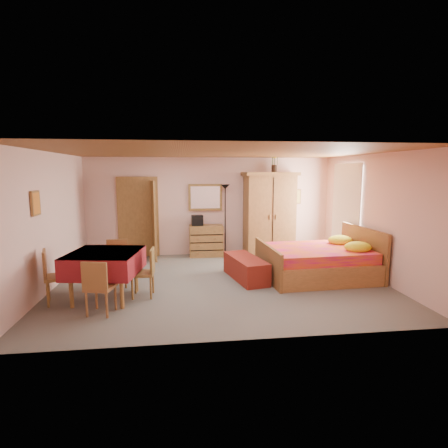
{
  "coord_description": "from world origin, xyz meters",
  "views": [
    {
      "loc": [
        -0.78,
        -6.82,
        2.23
      ],
      "look_at": [
        0.1,
        0.3,
        1.15
      ],
      "focal_mm": 28.0,
      "sensor_mm": 36.0,
      "label": 1
    }
  ],
  "objects": [
    {
      "name": "floor",
      "position": [
        0.0,
        0.0,
        0.0
      ],
      "size": [
        6.5,
        6.5,
        0.0
      ],
      "primitive_type": "plane",
      "color": "slate",
      "rests_on": "ground"
    },
    {
      "name": "ceiling",
      "position": [
        0.0,
        0.0,
        2.6
      ],
      "size": [
        6.5,
        6.5,
        0.0
      ],
      "primitive_type": "plane",
      "rotation": [
        3.14,
        0.0,
        0.0
      ],
      "color": "brown",
      "rests_on": "wall_back"
    },
    {
      "name": "wall_back",
      "position": [
        0.0,
        2.5,
        1.3
      ],
      "size": [
        6.5,
        0.1,
        2.6
      ],
      "primitive_type": "cube",
      "color": "beige",
      "rests_on": "floor"
    },
    {
      "name": "wall_front",
      "position": [
        0.0,
        -2.5,
        1.3
      ],
      "size": [
        6.5,
        0.1,
        2.6
      ],
      "primitive_type": "cube",
      "color": "beige",
      "rests_on": "floor"
    },
    {
      "name": "wall_left",
      "position": [
        -3.25,
        0.0,
        1.3
      ],
      "size": [
        0.1,
        5.0,
        2.6
      ],
      "primitive_type": "cube",
      "color": "beige",
      "rests_on": "floor"
    },
    {
      "name": "wall_right",
      "position": [
        3.25,
        0.0,
        1.3
      ],
      "size": [
        0.1,
        5.0,
        2.6
      ],
      "primitive_type": "cube",
      "color": "beige",
      "rests_on": "floor"
    },
    {
      "name": "doorway",
      "position": [
        -1.9,
        2.47,
        1.02
      ],
      "size": [
        1.06,
        0.12,
        2.15
      ],
      "primitive_type": "cube",
      "color": "#9E6B35",
      "rests_on": "floor"
    },
    {
      "name": "window",
      "position": [
        3.21,
        1.2,
        1.45
      ],
      "size": [
        0.08,
        1.4,
        1.95
      ],
      "primitive_type": "cube",
      "color": "white",
      "rests_on": "wall_right"
    },
    {
      "name": "picture_left",
      "position": [
        -3.22,
        -0.6,
        1.7
      ],
      "size": [
        0.04,
        0.32,
        0.42
      ],
      "primitive_type": "cube",
      "color": "orange",
      "rests_on": "wall_left"
    },
    {
      "name": "picture_back",
      "position": [
        2.35,
        2.47,
        1.55
      ],
      "size": [
        0.3,
        0.04,
        0.4
      ],
      "primitive_type": "cube",
      "color": "#D8BF59",
      "rests_on": "wall_back"
    },
    {
      "name": "chest_of_drawers",
      "position": [
        -0.14,
        2.25,
        0.41
      ],
      "size": [
        0.88,
        0.44,
        0.83
      ],
      "primitive_type": "cube",
      "rotation": [
        0.0,
        0.0,
        -0.0
      ],
      "color": "brown",
      "rests_on": "floor"
    },
    {
      "name": "wall_mirror",
      "position": [
        -0.14,
        2.46,
        1.55
      ],
      "size": [
        0.9,
        0.06,
        0.71
      ],
      "primitive_type": "cube",
      "rotation": [
        0.0,
        0.0,
        -0.01
      ],
      "color": "white",
      "rests_on": "wall_back"
    },
    {
      "name": "stereo",
      "position": [
        -0.37,
        2.24,
        0.97
      ],
      "size": [
        0.31,
        0.24,
        0.27
      ],
      "primitive_type": "cube",
      "rotation": [
        0.0,
        0.0,
        0.08
      ],
      "color": "black",
      "rests_on": "chest_of_drawers"
    },
    {
      "name": "floor_lamp",
      "position": [
        0.37,
        2.27,
        0.95
      ],
      "size": [
        0.29,
        0.29,
        1.9
      ],
      "primitive_type": "cube",
      "rotation": [
        0.0,
        0.0,
        -0.23
      ],
      "color": "black",
      "rests_on": "floor"
    },
    {
      "name": "wardrobe",
      "position": [
        1.54,
        2.16,
        1.11
      ],
      "size": [
        1.45,
        0.8,
        2.21
      ],
      "primitive_type": "cube",
      "rotation": [
        0.0,
        0.0,
        0.05
      ],
      "color": "#925E31",
      "rests_on": "floor"
    },
    {
      "name": "sunflower_vase",
      "position": [
        1.68,
        2.27,
        2.48
      ],
      "size": [
        0.22,
        0.22,
        0.53
      ],
      "primitive_type": "cube",
      "rotation": [
        0.0,
        0.0,
        0.03
      ],
      "color": "yellow",
      "rests_on": "wardrobe"
    },
    {
      "name": "bed",
      "position": [
        2.05,
        0.11,
        0.52
      ],
      "size": [
        2.33,
        1.88,
        1.04
      ],
      "primitive_type": "cube",
      "rotation": [
        0.0,
        0.0,
        0.05
      ],
      "color": "#D31461",
      "rests_on": "floor"
    },
    {
      "name": "bench",
      "position": [
        0.54,
        0.15,
        0.23
      ],
      "size": [
        0.78,
        1.45,
        0.46
      ],
      "primitive_type": "cube",
      "rotation": [
        0.0,
        0.0,
        0.21
      ],
      "color": "maroon",
      "rests_on": "floor"
    },
    {
      "name": "dining_table",
      "position": [
        -2.12,
        -0.7,
        0.43
      ],
      "size": [
        1.32,
        1.32,
        0.85
      ],
      "primitive_type": "cube",
      "rotation": [
        0.0,
        0.0,
        -0.15
      ],
      "color": "maroon",
      "rests_on": "floor"
    },
    {
      "name": "chair_south",
      "position": [
        -2.06,
        -1.35,
        0.44
      ],
      "size": [
        0.48,
        0.48,
        0.88
      ],
      "primitive_type": "cube",
      "rotation": [
        0.0,
        0.0,
        -0.23
      ],
      "color": "#9C6034",
      "rests_on": "floor"
    },
    {
      "name": "chair_north",
      "position": [
        -2.04,
        0.0,
        0.45
      ],
      "size": [
        0.44,
        0.44,
        0.9
      ],
      "primitive_type": "cube",
      "rotation": [
        0.0,
        0.0,
        3.22
      ],
      "color": "#9D6B35",
      "rests_on": "floor"
    },
    {
      "name": "chair_west",
      "position": [
        -2.88,
        -0.78,
        0.47
      ],
      "size": [
        0.53,
        0.53,
        0.93
      ],
      "primitive_type": "cube",
      "rotation": [
        0.0,
        0.0,
        -1.26
      ],
      "color": "#A87639",
      "rests_on": "floor"
    },
    {
      "name": "chair_east",
      "position": [
        -1.49,
        -0.64,
        0.44
      ],
      "size": [
        0.42,
        0.42,
        0.87
      ],
      "primitive_type": "cube",
      "rotation": [
        0.0,
        0.0,
        1.52
      ],
      "color": "olive",
      "rests_on": "floor"
    }
  ]
}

